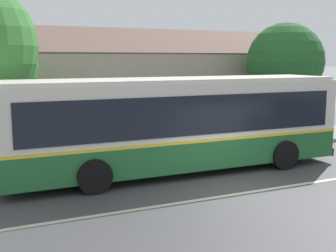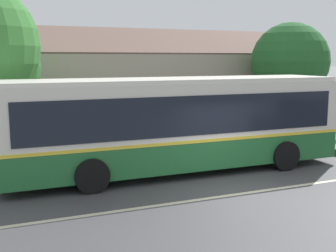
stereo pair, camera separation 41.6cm
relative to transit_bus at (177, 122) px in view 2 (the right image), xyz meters
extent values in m
plane|color=#424244|center=(0.78, -2.90, -1.68)|extent=(300.00, 300.00, 0.00)
cube|color=gray|center=(0.78, 3.10, -1.61)|extent=(60.00, 3.00, 0.15)
cube|color=beige|center=(0.78, -2.90, -1.68)|extent=(60.00, 0.16, 0.01)
cube|color=tan|center=(-1.14, 10.16, 0.30)|extent=(23.99, 8.21, 3.96)
cube|color=brown|center=(-1.14, 8.10, 2.98)|extent=(24.59, 4.16, 1.55)
cube|color=brown|center=(-1.14, 12.21, 2.98)|extent=(24.59, 4.16, 1.55)
cube|color=black|center=(7.26, 6.02, 0.50)|extent=(1.10, 0.06, 1.30)
cube|color=#4C3323|center=(2.46, 6.02, -0.63)|extent=(1.00, 0.06, 2.10)
cube|color=#236633|center=(-0.02, 0.00, -0.95)|extent=(11.32, 2.58, 0.92)
cube|color=yellow|center=(-0.02, 0.00, -0.44)|extent=(11.34, 2.60, 0.10)
cube|color=silver|center=(-0.02, 0.00, 0.47)|extent=(11.32, 2.58, 1.72)
cube|color=silver|center=(-0.02, 0.00, 1.38)|extent=(11.09, 2.46, 0.12)
cube|color=black|center=(-0.01, 1.26, 0.37)|extent=(10.40, 0.11, 1.22)
cube|color=black|center=(-0.03, -1.27, 0.37)|extent=(10.40, 0.11, 1.22)
cube|color=black|center=(5.65, -0.04, 0.37)|extent=(0.06, 2.20, 1.22)
cube|color=black|center=(5.65, -0.04, 1.18)|extent=(0.05, 1.75, 0.24)
cube|color=black|center=(5.67, -0.04, -1.28)|extent=(0.10, 2.50, 0.28)
cube|color=#192D99|center=(-1.42, 1.28, -0.95)|extent=(3.16, 0.05, 0.64)
cube|color=black|center=(4.40, 1.24, -0.22)|extent=(0.90, 0.04, 2.38)
cylinder|color=black|center=(3.49, 1.22, -1.18)|extent=(1.00, 0.29, 1.00)
cylinder|color=black|center=(3.48, -1.28, -1.18)|extent=(1.00, 0.29, 1.00)
cylinder|color=black|center=(-3.12, 1.27, -1.18)|extent=(1.00, 0.29, 1.00)
cylinder|color=black|center=(-3.13, -1.23, -1.18)|extent=(1.00, 0.29, 1.00)
cylinder|color=#4C3828|center=(7.73, 4.07, -0.47)|extent=(0.34, 0.34, 2.42)
sphere|color=#235B28|center=(7.73, 4.07, 1.95)|extent=(3.71, 3.71, 3.71)
camera|label=1|loc=(-5.91, -12.46, 2.08)|focal=45.00mm
camera|label=2|loc=(-5.53, -12.63, 2.08)|focal=45.00mm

